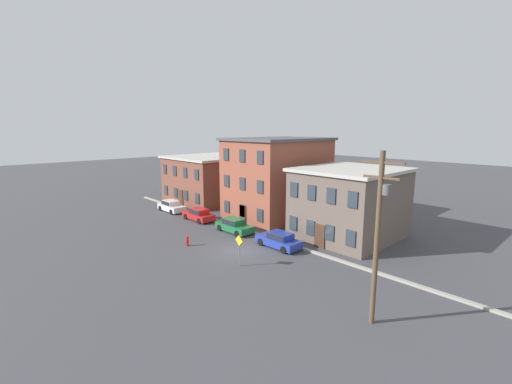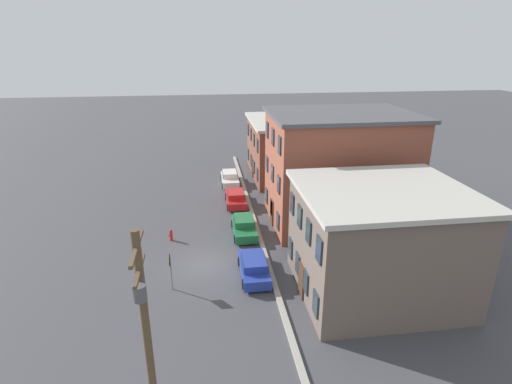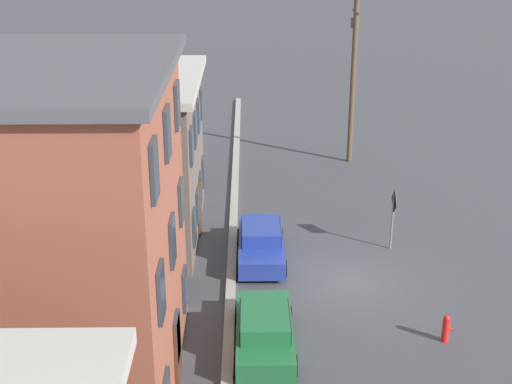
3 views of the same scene
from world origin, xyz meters
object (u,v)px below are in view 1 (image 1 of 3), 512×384
(car_red, at_px, (199,214))
(caution_sign, at_px, (239,245))
(car_blue, at_px, (279,239))
(fire_hydrant, at_px, (187,241))
(car_green, at_px, (234,225))
(car_white, at_px, (171,206))
(utility_pole, at_px, (378,230))

(car_red, height_order, caution_sign, caution_sign)
(car_blue, relative_size, fire_hydrant, 4.58)
(car_red, xyz_separation_m, car_green, (6.45, 0.12, 0.00))
(fire_hydrant, bearing_deg, car_white, 156.50)
(car_green, height_order, fire_hydrant, car_green)
(caution_sign, bearing_deg, car_blue, 98.72)
(car_white, distance_m, fire_hydrant, 14.25)
(car_green, xyz_separation_m, utility_pole, (18.57, -5.22, 4.67))
(car_blue, distance_m, caution_sign, 5.61)
(utility_pole, bearing_deg, car_white, 170.97)
(caution_sign, bearing_deg, car_white, 165.39)
(car_blue, height_order, caution_sign, caution_sign)
(car_white, distance_m, car_red, 6.21)
(car_white, distance_m, caution_sign, 20.67)
(car_blue, distance_m, fire_hydrant, 8.50)
(car_green, distance_m, fire_hydrant, 5.96)
(car_red, height_order, utility_pole, utility_pole)
(caution_sign, relative_size, fire_hydrant, 2.73)
(caution_sign, xyz_separation_m, fire_hydrant, (-6.92, -0.47, -1.27))
(car_green, xyz_separation_m, car_blue, (6.49, -0.02, 0.00))
(car_blue, bearing_deg, fire_hydrant, -135.75)
(utility_pole, bearing_deg, fire_hydrant, -177.74)
(car_red, height_order, car_blue, same)
(car_red, xyz_separation_m, caution_sign, (13.78, -5.35, 1.00))
(car_green, relative_size, fire_hydrant, 4.58)
(car_red, relative_size, fire_hydrant, 4.58)
(car_white, bearing_deg, car_green, 1.18)
(car_blue, bearing_deg, car_green, 179.87)
(car_green, relative_size, utility_pole, 0.46)
(fire_hydrant, bearing_deg, caution_sign, 3.91)
(car_white, xyz_separation_m, car_blue, (19.15, 0.24, 0.00))
(car_green, xyz_separation_m, caution_sign, (7.33, -5.47, 1.00))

